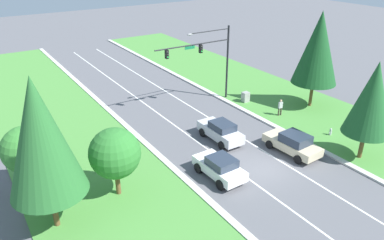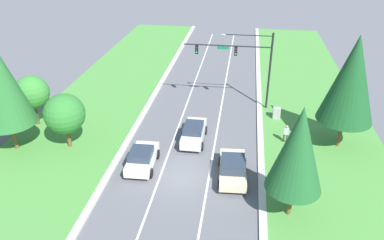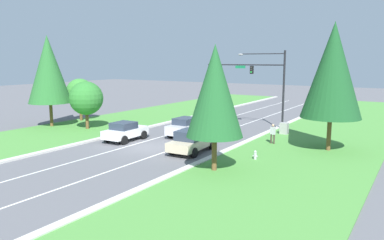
{
  "view_description": "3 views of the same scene",
  "coord_description": "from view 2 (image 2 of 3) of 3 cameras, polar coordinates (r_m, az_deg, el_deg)",
  "views": [
    {
      "loc": [
        -17.14,
        -16.67,
        14.96
      ],
      "look_at": [
        -1.27,
        7.87,
        1.23
      ],
      "focal_mm": 35.0,
      "sensor_mm": 36.0,
      "label": 1
    },
    {
      "loc": [
        3.8,
        -21.97,
        16.66
      ],
      "look_at": [
        -0.45,
        7.19,
        1.1
      ],
      "focal_mm": 35.0,
      "sensor_mm": 36.0,
      "label": 2
    },
    {
      "loc": [
        17.95,
        -22.35,
        6.74
      ],
      "look_at": [
        -1.1,
        8.04,
        1.03
      ],
      "focal_mm": 35.0,
      "sensor_mm": 36.0,
      "label": 3
    }
  ],
  "objects": [
    {
      "name": "conifer_mid_left_tree",
      "position": [
        32.05,
        -27.12,
        5.01
      ],
      "size": [
        4.24,
        4.24,
        9.26
      ],
      "color": "brown",
      "rests_on": "ground_plane"
    },
    {
      "name": "conifer_far_right_tree",
      "position": [
        22.78,
        15.86,
        -4.31
      ],
      "size": [
        3.46,
        3.46,
        7.72
      ],
      "color": "brown",
      "rests_on": "ground_plane"
    },
    {
      "name": "lane_stripe_inner_right",
      "position": [
        27.64,
        2.49,
        -9.25
      ],
      "size": [
        0.14,
        81.0,
        0.01
      ],
      "color": "white",
      "rests_on": "ground_plane"
    },
    {
      "name": "utility_cabinet",
      "position": [
        36.6,
        12.76,
        1.0
      ],
      "size": [
        0.7,
        0.6,
        1.12
      ],
      "color": "#9E9E99",
      "rests_on": "ground_plane"
    },
    {
      "name": "grass_verge_right",
      "position": [
        28.45,
        21.35,
        -10.17
      ],
      "size": [
        10.0,
        90.0,
        0.08
      ],
      "color": "#4C8E3D",
      "rests_on": "ground_plane"
    },
    {
      "name": "grass_verge_left",
      "position": [
        31.23,
        -21.52,
        -6.54
      ],
      "size": [
        10.0,
        90.0,
        0.08
      ],
      "color": "#4C8E3D",
      "rests_on": "ground_plane"
    },
    {
      "name": "champagne_sedan",
      "position": [
        27.62,
        6.22,
        -7.29
      ],
      "size": [
        2.3,
        4.73,
        1.68
      ],
      "rotation": [
        0.0,
        0.0,
        0.06
      ],
      "color": "beige",
      "rests_on": "ground_plane"
    },
    {
      "name": "conifer_near_right_tree",
      "position": [
        31.36,
        23.13,
        5.73
      ],
      "size": [
        4.37,
        4.37,
        9.54
      ],
      "color": "brown",
      "rests_on": "ground_plane"
    },
    {
      "name": "white_sedan",
      "position": [
        28.82,
        -7.61,
        -5.76
      ],
      "size": [
        2.14,
        4.17,
        1.62
      ],
      "rotation": [
        0.0,
        0.0,
        0.03
      ],
      "color": "white",
      "rests_on": "ground_plane"
    },
    {
      "name": "traffic_signal_mast",
      "position": [
        36.66,
        8.04,
        9.32
      ],
      "size": [
        8.47,
        0.41,
        7.71
      ],
      "color": "black",
      "rests_on": "ground_plane"
    },
    {
      "name": "oak_near_left_tree",
      "position": [
        36.43,
        -23.21,
        3.83
      ],
      "size": [
        3.08,
        3.08,
        4.77
      ],
      "color": "brown",
      "rests_on": "ground_plane"
    },
    {
      "name": "silver_sedan",
      "position": [
        31.82,
        0.28,
        -1.9
      ],
      "size": [
        1.93,
        4.48,
        1.72
      ],
      "rotation": [
        0.0,
        0.0,
        -0.0
      ],
      "color": "silver",
      "rests_on": "ground_plane"
    },
    {
      "name": "fire_hydrant",
      "position": [
        28.5,
        16.26,
        -8.4
      ],
      "size": [
        0.34,
        0.2,
        0.7
      ],
      "color": "#B7B7BC",
      "rests_on": "ground_plane"
    },
    {
      "name": "pedestrian",
      "position": [
        32.56,
        14.15,
        -1.96
      ],
      "size": [
        0.41,
        0.28,
        1.69
      ],
      "rotation": [
        0.0,
        0.0,
        2.98
      ],
      "color": "#42382D",
      "rests_on": "ground_plane"
    },
    {
      "name": "lane_stripe_inner_left",
      "position": [
        28.13,
        -4.9,
        -8.59
      ],
      "size": [
        0.14,
        81.0,
        0.01
      ],
      "color": "white",
      "rests_on": "ground_plane"
    },
    {
      "name": "oak_far_left_tree",
      "position": [
        31.68,
        -18.85,
        0.89
      ],
      "size": [
        3.29,
        3.29,
        4.76
      ],
      "color": "brown",
      "rests_on": "ground_plane"
    },
    {
      "name": "curb_strip_left",
      "position": [
        29.1,
        -12.38,
        -7.66
      ],
      "size": [
        0.5,
        90.0,
        0.15
      ],
      "color": "beige",
      "rests_on": "ground_plane"
    },
    {
      "name": "ground_plane",
      "position": [
        27.83,
        -1.24,
        -8.94
      ],
      "size": [
        160.0,
        160.0,
        0.0
      ],
      "primitive_type": "plane",
      "color": "#5B5B60"
    },
    {
      "name": "curb_strip_right",
      "position": [
        27.59,
        10.59,
        -9.68
      ],
      "size": [
        0.5,
        90.0,
        0.15
      ],
      "color": "beige",
      "rests_on": "ground_plane"
    }
  ]
}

